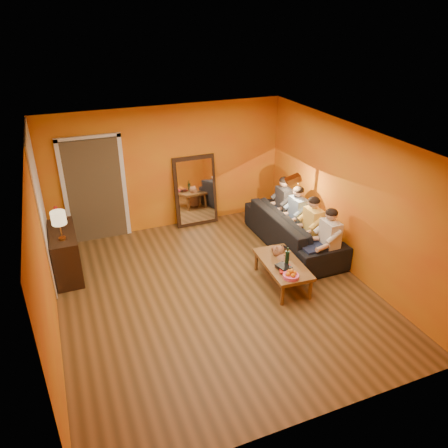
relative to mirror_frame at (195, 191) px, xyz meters
name	(u,v)px	position (x,y,z in m)	size (l,w,h in m)	color
room_shell	(207,214)	(-0.55, -2.26, 0.54)	(5.00, 5.50, 2.60)	brown
white_accent	(41,206)	(-3.04, -0.88, 0.54)	(0.02, 1.90, 2.58)	white
doorway_recess	(94,189)	(-2.05, 0.20, 0.29)	(1.06, 0.30, 2.10)	#3F2D19
door_jamb_left	(65,195)	(-2.62, 0.08, 0.29)	(0.08, 0.06, 2.20)	white
door_jamb_right	(124,187)	(-1.48, 0.08, 0.29)	(0.08, 0.06, 2.20)	white
door_header	(88,138)	(-2.05, 0.08, 1.36)	(1.22, 0.06, 0.08)	white
mirror_frame	(195,191)	(0.00, 0.00, 0.00)	(0.92, 0.06, 1.52)	black
mirror_glass	(196,192)	(0.00, -0.04, 0.00)	(0.78, 0.02, 1.36)	white
sideboard	(65,253)	(-2.79, -1.08, -0.34)	(0.44, 1.18, 0.85)	black
table_lamp	(60,226)	(-2.79, -1.38, 0.34)	(0.24, 0.24, 0.51)	beige
sofa	(293,230)	(1.45, -1.70, -0.40)	(0.98, 2.50, 0.73)	black
coffee_table	(282,273)	(0.61, -2.79, -0.55)	(0.62, 1.22, 0.42)	brown
floor_lamp	(296,210)	(1.55, -1.59, -0.04)	(0.30, 0.24, 1.44)	#BC7A37
dog	(283,263)	(0.70, -2.64, -0.45)	(0.34, 0.52, 0.62)	#925D42
person_far_left	(329,240)	(1.58, -2.70, -0.15)	(0.70, 0.44, 1.22)	beige
person_mid_left	(312,227)	(1.58, -2.15, -0.15)	(0.70, 0.44, 1.22)	#F4C651
person_mid_right	(297,215)	(1.58, -1.60, -0.15)	(0.70, 0.44, 1.22)	#7B97BF
person_far_right	(284,205)	(1.58, -1.05, -0.15)	(0.70, 0.44, 1.22)	#37373D
fruit_bowl	(291,274)	(0.51, -3.24, -0.26)	(0.26, 0.26, 0.16)	#F15594
wine_bottle	(287,256)	(0.66, -2.84, -0.18)	(0.07, 0.07, 0.31)	black
tumbler	(286,256)	(0.73, -2.67, -0.30)	(0.09, 0.09, 0.08)	#B27F3F
laptop	(282,250)	(0.79, -2.44, -0.33)	(0.31, 0.20, 0.02)	black
book_lower	(279,270)	(0.43, -2.99, -0.33)	(0.18, 0.24, 0.02)	black
book_mid	(279,269)	(0.44, -2.98, -0.31)	(0.20, 0.27, 0.02)	red
book_upper	(279,268)	(0.43, -3.00, -0.29)	(0.19, 0.25, 0.02)	black
vase	(60,221)	(-2.79, -0.83, 0.17)	(0.16, 0.16, 0.17)	black
flowers	(57,209)	(-2.79, -0.83, 0.41)	(0.17, 0.17, 0.39)	red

